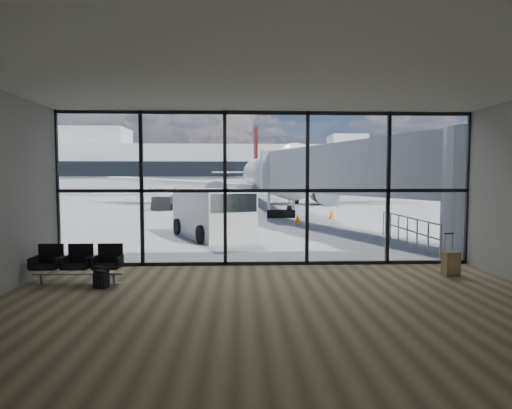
{
  "coord_description": "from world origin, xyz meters",
  "views": [
    {
      "loc": [
        -0.78,
        -12.43,
        2.57
      ],
      "look_at": [
        -0.18,
        3.0,
        1.61
      ],
      "focal_mm": 30.0,
      "sensor_mm": 36.0,
      "label": 1
    }
  ],
  "objects": [
    {
      "name": "far_terminal",
      "position": [
        -0.59,
        61.97,
        4.21
      ],
      "size": [
        80.0,
        12.2,
        11.0
      ],
      "color": "#B7B7B2",
      "rests_on": "ground"
    },
    {
      "name": "tree_3",
      "position": [
        -27.0,
        72.0,
        4.63
      ],
      "size": [
        4.95,
        4.95,
        7.12
      ],
      "color": "#382619",
      "rests_on": "ground"
    },
    {
      "name": "jet_bridge",
      "position": [
        4.9,
        7.07,
        2.76
      ],
      "size": [
        8.0,
        16.5,
        4.33
      ],
      "color": "#A4A7A9",
      "rests_on": "ground"
    },
    {
      "name": "seating_row",
      "position": [
        -4.72,
        -1.92,
        0.52
      ],
      "size": [
        2.13,
        0.59,
        0.94
      ],
      "rotation": [
        0.0,
        0.0,
        0.0
      ],
      "color": "gray",
      "rests_on": "ground"
    },
    {
      "name": "lounge_shell",
      "position": [
        0.0,
        -4.8,
        2.65
      ],
      "size": [
        12.02,
        8.01,
        4.51
      ],
      "color": "brown",
      "rests_on": "ground"
    },
    {
      "name": "belt_loader",
      "position": [
        -6.98,
        22.85,
        0.63
      ],
      "size": [
        1.68,
        4.08,
        1.87
      ],
      "rotation": [
        0.0,
        0.0,
        0.01
      ],
      "color": "black",
      "rests_on": "ground"
    },
    {
      "name": "tree_2",
      "position": [
        -33.0,
        72.0,
        5.88
      ],
      "size": [
        6.27,
        6.27,
        9.03
      ],
      "color": "#382619",
      "rests_on": "ground"
    },
    {
      "name": "mobile_stairs",
      "position": [
        -13.69,
        12.89,
        0.61
      ],
      "size": [
        2.7,
        3.94,
        2.54
      ],
      "rotation": [
        0.0,
        0.0,
        0.31
      ],
      "color": "gold",
      "rests_on": "ground"
    },
    {
      "name": "tree_0",
      "position": [
        -45.0,
        72.0,
        4.63
      ],
      "size": [
        4.95,
        4.95,
        7.12
      ],
      "color": "#382619",
      "rests_on": "ground"
    },
    {
      "name": "service_van",
      "position": [
        -1.94,
        6.01,
        1.06
      ],
      "size": [
        3.88,
        5.18,
        2.06
      ],
      "rotation": [
        0.0,
        0.0,
        0.44
      ],
      "color": "silver",
      "rests_on": "ground"
    },
    {
      "name": "apron_railing",
      "position": [
        5.6,
        3.5,
        0.72
      ],
      "size": [
        0.06,
        5.46,
        1.11
      ],
      "color": "gray",
      "rests_on": "ground"
    },
    {
      "name": "backpack",
      "position": [
        -4.0,
        -2.5,
        0.22
      ],
      "size": [
        0.37,
        0.36,
        0.47
      ],
      "rotation": [
        0.0,
        0.0,
        -0.4
      ],
      "color": "black",
      "rests_on": "ground"
    },
    {
      "name": "tree_1",
      "position": [
        -39.0,
        72.0,
        5.25
      ],
      "size": [
        5.61,
        5.61,
        8.07
      ],
      "color": "#382619",
      "rests_on": "ground"
    },
    {
      "name": "glass_curtain_wall",
      "position": [
        0.0,
        0.0,
        2.25
      ],
      "size": [
        12.1,
        0.12,
        4.5
      ],
      "color": "white",
      "rests_on": "ground"
    },
    {
      "name": "traffic_cone_c",
      "position": [
        5.0,
        14.0,
        0.29
      ],
      "size": [
        0.43,
        0.43,
        0.62
      ],
      "color": "orange",
      "rests_on": "ground"
    },
    {
      "name": "airliner",
      "position": [
        2.08,
        30.9,
        2.9
      ],
      "size": [
        31.93,
        36.97,
        9.52
      ],
      "rotation": [
        0.0,
        0.0,
        0.04
      ],
      "color": "silver",
      "rests_on": "ground"
    },
    {
      "name": "traffic_cone_a",
      "position": [
        2.49,
        11.39,
        0.26
      ],
      "size": [
        0.39,
        0.39,
        0.55
      ],
      "color": "orange",
      "rests_on": "ground"
    },
    {
      "name": "suitcase",
      "position": [
        4.76,
        -1.57,
        0.34
      ],
      "size": [
        0.45,
        0.36,
        1.12
      ],
      "rotation": [
        0.0,
        0.0,
        0.19
      ],
      "color": "#977F54",
      "rests_on": "ground"
    },
    {
      "name": "tree_5",
      "position": [
        -15.0,
        72.0,
        5.88
      ],
      "size": [
        6.27,
        6.27,
        9.03
      ],
      "color": "#382619",
      "rests_on": "ground"
    },
    {
      "name": "ground",
      "position": [
        0.0,
        40.0,
        0.0
      ],
      "size": [
        220.0,
        220.0,
        0.0
      ],
      "primitive_type": "plane",
      "color": "slate",
      "rests_on": "ground"
    },
    {
      "name": "tree_4",
      "position": [
        -21.0,
        72.0,
        5.25
      ],
      "size": [
        5.61,
        5.61,
        8.07
      ],
      "color": "#382619",
      "rests_on": "ground"
    }
  ]
}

